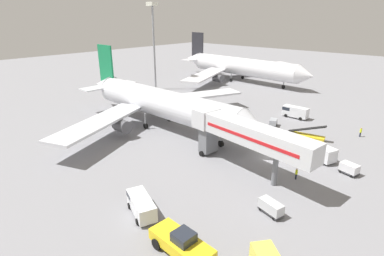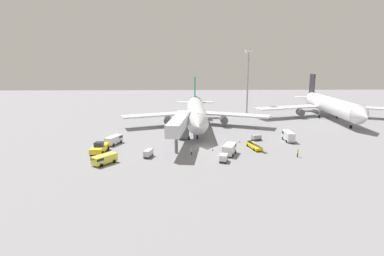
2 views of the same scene
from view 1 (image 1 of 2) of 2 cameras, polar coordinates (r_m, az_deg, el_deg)
name	(u,v)px [view 1 (image 1 of 2)]	position (r m, az deg, el deg)	size (l,w,h in m)	color
ground_plane	(268,157)	(48.49, 14.03, -5.33)	(300.00, 300.00, 0.00)	gray
airplane_at_gate	(159,103)	(59.16, -6.16, 4.78)	(45.86, 45.99, 14.44)	silver
jet_bridge	(242,133)	(42.02, 9.34, -0.98)	(5.77, 19.91, 7.22)	silver
pushback_tug	(182,244)	(29.38, -1.96, -20.89)	(3.06, 6.63, 2.55)	yellow
belt_loader_truck	(306,135)	(57.04, 20.61, -1.27)	(2.78, 6.35, 3.02)	yellow
service_van_rear_right	(141,204)	(34.73, -9.56, -13.89)	(3.67, 5.41, 2.01)	white
service_van_rear_left	(319,151)	(49.87, 22.75, -4.01)	(3.66, 5.15, 2.28)	white
service_van_mid_center	(295,111)	(68.18, 18.72, 2.96)	(2.11, 5.26, 2.40)	silver
baggage_cart_mid_right	(349,168)	(47.24, 27.43, -6.74)	(1.98, 2.61, 1.52)	#38383D
baggage_cart_far_right	(273,122)	(61.83, 15.01, 1.04)	(2.52, 1.96, 1.40)	#38383D
baggage_cart_far_center	(271,207)	(35.42, 14.60, -14.17)	(1.93, 3.00, 1.54)	#38383D
ground_crew_worker_foreground	(296,174)	(43.01, 18.99, -8.08)	(0.42, 0.42, 1.61)	#1E2333
ground_crew_worker_midground	(361,132)	(62.25, 29.10, -0.64)	(0.34, 0.34, 1.76)	#1E2333
safety_cone_alpha	(289,158)	(48.36, 17.79, -5.45)	(0.35, 0.35, 0.54)	black
safety_cone_bravo	(270,133)	(57.31, 14.50, -1.00)	(0.35, 0.35, 0.54)	black
airplane_background	(239,66)	(102.93, 8.87, 11.37)	(53.05, 50.17, 14.74)	silver
apron_light_mast	(153,30)	(88.92, -7.28, 17.83)	(2.40, 2.40, 23.88)	#93969B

